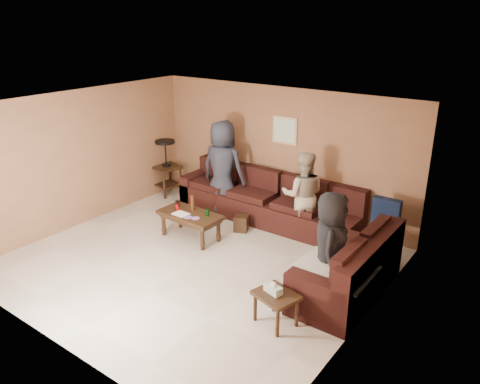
{
  "coord_description": "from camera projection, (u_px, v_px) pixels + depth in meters",
  "views": [
    {
      "loc": [
        4.48,
        -4.94,
        3.73
      ],
      "look_at": [
        0.25,
        0.85,
        1.0
      ],
      "focal_mm": 35.0,
      "sensor_mm": 36.0,
      "label": 1
    }
  ],
  "objects": [
    {
      "name": "side_table_right",
      "position": [
        276.0,
        297.0,
        5.91
      ],
      "size": [
        0.63,
        0.56,
        0.58
      ],
      "rotation": [
        0.0,
        0.0,
        -0.27
      ],
      "color": "#341F11",
      "rests_on": "ground"
    },
    {
      "name": "sectional_sofa",
      "position": [
        289.0,
        224.0,
        8.11
      ],
      "size": [
        4.65,
        2.9,
        0.97
      ],
      "color": "black",
      "rests_on": "ground"
    },
    {
      "name": "wall_art",
      "position": [
        285.0,
        130.0,
        8.73
      ],
      "size": [
        0.52,
        0.04,
        0.52
      ],
      "color": "tan",
      "rests_on": "ground"
    },
    {
      "name": "person_middle",
      "position": [
        303.0,
        195.0,
        8.15
      ],
      "size": [
        0.95,
        0.88,
        1.56
      ],
      "primitive_type": "imported",
      "rotation": [
        0.0,
        0.0,
        3.63
      ],
      "color": "tan",
      "rests_on": "ground"
    },
    {
      "name": "coffee_table",
      "position": [
        190.0,
        217.0,
        8.19
      ],
      "size": [
        1.16,
        0.61,
        0.76
      ],
      "rotation": [
        0.0,
        0.0,
        -0.03
      ],
      "color": "#341F11",
      "rests_on": "ground"
    },
    {
      "name": "waste_bin",
      "position": [
        241.0,
        223.0,
        8.57
      ],
      "size": [
        0.32,
        0.32,
        0.29
      ],
      "primitive_type": "cube",
      "rotation": [
        0.0,
        0.0,
        0.42
      ],
      "color": "#341F11",
      "rests_on": "ground"
    },
    {
      "name": "person_left",
      "position": [
        223.0,
        168.0,
        9.12
      ],
      "size": [
        0.97,
        0.69,
        1.86
      ],
      "primitive_type": "imported",
      "rotation": [
        0.0,
        0.0,
        3.25
      ],
      "color": "#292C39",
      "rests_on": "ground"
    },
    {
      "name": "end_table_left",
      "position": [
        166.0,
        166.0,
        10.17
      ],
      "size": [
        0.64,
        0.64,
        1.21
      ],
      "rotation": [
        0.0,
        0.0,
        -0.22
      ],
      "color": "#341F11",
      "rests_on": "ground"
    },
    {
      "name": "person_right",
      "position": [
        330.0,
        246.0,
        6.34
      ],
      "size": [
        0.75,
        0.9,
        1.57
      ],
      "primitive_type": "imported",
      "rotation": [
        0.0,
        0.0,
        1.95
      ],
      "color": "black",
      "rests_on": "ground"
    },
    {
      "name": "room",
      "position": [
        193.0,
        163.0,
        6.93
      ],
      "size": [
        5.6,
        5.5,
        2.5
      ],
      "color": "beige",
      "rests_on": "ground"
    }
  ]
}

